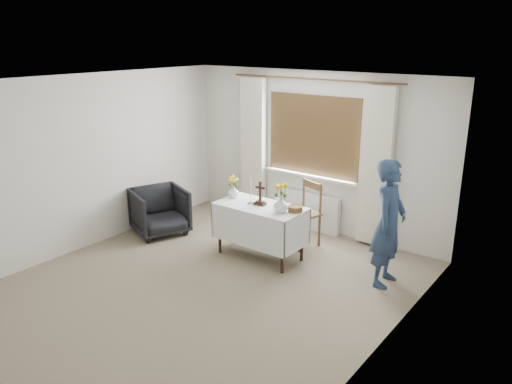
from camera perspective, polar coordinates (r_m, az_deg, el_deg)
ground at (r=6.39m, az=-5.60°, el=-10.54°), size 5.00×5.00×0.00m
altar_table at (r=6.98m, az=0.47°, el=-4.52°), size 1.24×0.64×0.76m
wooden_chair at (r=7.37m, az=5.22°, el=-2.54°), size 0.56×0.56×0.96m
armchair at (r=7.95m, az=-10.96°, el=-2.17°), size 1.04×1.02×0.73m
person at (r=6.31m, az=14.93°, el=-3.49°), size 0.42×0.61×1.60m
radiator at (r=8.06m, az=6.02°, el=-2.17°), size 1.10×0.10×0.60m
wooden_cross at (r=6.83m, az=0.49°, el=-0.15°), size 0.16×0.12×0.33m
candlestick_left at (r=6.86m, az=-0.60°, el=0.12°), size 0.13×0.13×0.38m
candlestick_right at (r=6.65m, az=2.47°, el=-0.69°), size 0.10×0.10×0.32m
flower_vase_left at (r=7.18m, az=-2.60°, el=0.04°), size 0.17×0.17×0.17m
flower_vase_right at (r=6.58m, az=2.85°, el=-1.43°), size 0.22×0.22×0.21m
wicker_basket at (r=6.63m, az=4.51°, el=-1.91°), size 0.21×0.21×0.07m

